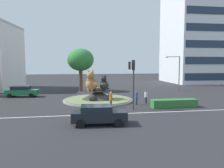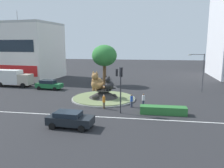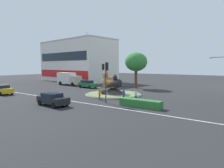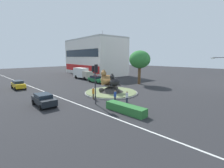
{
  "view_description": "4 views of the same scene",
  "coord_description": "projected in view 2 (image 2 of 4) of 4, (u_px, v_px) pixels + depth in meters",
  "views": [
    {
      "loc": [
        -2.77,
        -28.1,
        4.82
      ],
      "look_at": [
        1.8,
        -0.45,
        2.25
      ],
      "focal_mm": 34.63,
      "sensor_mm": 36.0,
      "label": 1
    },
    {
      "loc": [
        6.06,
        -30.44,
        7.9
      ],
      "look_at": [
        1.25,
        -0.1,
        2.27
      ],
      "focal_mm": 35.6,
      "sensor_mm": 36.0,
      "label": 2
    },
    {
      "loc": [
        18.76,
        -26.06,
        4.89
      ],
      "look_at": [
        0.09,
        -0.48,
        1.89
      ],
      "focal_mm": 31.63,
      "sensor_mm": 36.0,
      "label": 3
    },
    {
      "loc": [
        18.97,
        -18.81,
        6.23
      ],
      "look_at": [
        0.16,
        0.04,
        1.61
      ],
      "focal_mm": 25.25,
      "sensor_mm": 36.0,
      "label": 4
    }
  ],
  "objects": [
    {
      "name": "shophouse_block",
      "position": [
        7.0,
        51.0,
        52.1
      ],
      "size": [
        25.74,
        14.15,
        15.55
      ],
      "rotation": [
        0.0,
        0.0,
        -0.11
      ],
      "color": "silver",
      "rests_on": "ground"
    },
    {
      "name": "pedestrian_white_shirt",
      "position": [
        143.0,
        100.0,
        28.33
      ],
      "size": [
        0.37,
        0.37,
        1.61
      ],
      "rotation": [
        0.0,
        0.0,
        0.66
      ],
      "color": "#33384C",
      "rests_on": "ground"
    },
    {
      "name": "traffic_light_mast",
      "position": [
        120.0,
        80.0,
        24.95
      ],
      "size": [
        0.74,
        0.5,
        5.26
      ],
      "rotation": [
        0.0,
        0.0,
        1.5
      ],
      "color": "#2D2D33",
      "rests_on": "ground"
    },
    {
      "name": "ground_plane",
      "position": [
        104.0,
        99.0,
        31.93
      ],
      "size": [
        160.0,
        160.0,
        0.0
      ],
      "primitive_type": "plane",
      "color": "#28282B"
    },
    {
      "name": "pedestrian_orange_shirt",
      "position": [
        104.0,
        101.0,
        27.05
      ],
      "size": [
        0.33,
        0.33,
        1.78
      ],
      "rotation": [
        0.0,
        0.0,
        4.53
      ],
      "color": "brown",
      "rests_on": "ground"
    },
    {
      "name": "delivery_box_truck",
      "position": [
        13.0,
        78.0,
        41.16
      ],
      "size": [
        7.09,
        2.64,
        3.06
      ],
      "rotation": [
        0.0,
        0.0,
        -0.04
      ],
      "color": "#B7AD99",
      "rests_on": "ground"
    },
    {
      "name": "broadleaf_tree_behind_island",
      "position": [
        104.0,
        56.0,
        41.99
      ],
      "size": [
        4.73,
        4.73,
        7.65
      ],
      "color": "brown",
      "rests_on": "ground"
    },
    {
      "name": "pedestrian_blue_shirt",
      "position": [
        132.0,
        100.0,
        27.75
      ],
      "size": [
        0.35,
        0.35,
        1.64
      ],
      "rotation": [
        0.0,
        0.0,
        3.77
      ],
      "color": "#33384C",
      "rests_on": "ground"
    },
    {
      "name": "roundabout_island",
      "position": [
        103.0,
        96.0,
        31.83
      ],
      "size": [
        9.1,
        9.1,
        1.4
      ],
      "color": "gray",
      "rests_on": "ground"
    },
    {
      "name": "parked_car_right",
      "position": [
        70.0,
        119.0,
        21.11
      ],
      "size": [
        4.47,
        2.31,
        1.53
      ],
      "rotation": [
        0.0,
        0.0,
        -0.07
      ],
      "color": "black",
      "rests_on": "ground"
    },
    {
      "name": "sedan_on_far_lane",
      "position": [
        49.0,
        85.0,
        38.61
      ],
      "size": [
        4.73,
        2.28,
        1.62
      ],
      "rotation": [
        0.0,
        0.0,
        -0.09
      ],
      "color": "#1E6B38",
      "rests_on": "ground"
    },
    {
      "name": "cat_statue_tabby",
      "position": [
        97.0,
        83.0,
        31.33
      ],
      "size": [
        2.38,
        2.86,
        2.75
      ],
      "rotation": [
        0.0,
        0.0,
        -1.85
      ],
      "color": "#9E703D",
      "rests_on": "roundabout_island"
    },
    {
      "name": "cat_statue_black",
      "position": [
        109.0,
        85.0,
        31.3
      ],
      "size": [
        1.69,
        2.08,
        2.12
      ],
      "rotation": [
        0.0,
        0.0,
        -1.84
      ],
      "color": "black",
      "rests_on": "roundabout_island"
    },
    {
      "name": "lane_centreline",
      "position": [
        90.0,
        116.0,
        24.4
      ],
      "size": [
        112.0,
        0.2,
        0.01
      ],
      "primitive_type": "cube",
      "color": "silver",
      "rests_on": "ground"
    },
    {
      "name": "clipped_hedge_strip",
      "position": [
        163.0,
        110.0,
        25.11
      ],
      "size": [
        5.17,
        1.2,
        0.9
      ],
      "primitive_type": "cube",
      "color": "#2D7033",
      "rests_on": "ground"
    },
    {
      "name": "streetlight_arm",
      "position": [
        201.0,
        69.0,
        36.43
      ],
      "size": [
        2.54,
        0.64,
        6.23
      ],
      "rotation": [
        0.0,
        0.0,
        2.94
      ],
      "color": "#4C4C51",
      "rests_on": "ground"
    }
  ]
}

